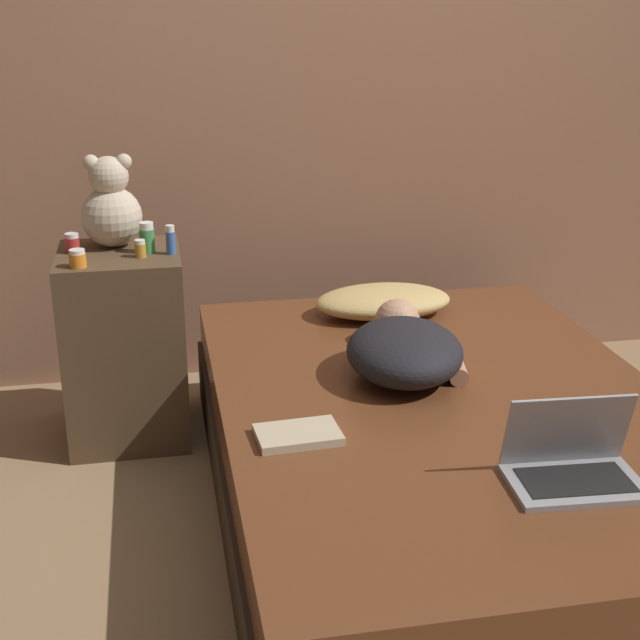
# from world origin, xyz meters

# --- Properties ---
(ground_plane) EXTENTS (12.00, 12.00, 0.00)m
(ground_plane) POSITION_xyz_m (0.00, 0.00, 0.00)
(ground_plane) COLOR #937551
(wall_back) EXTENTS (8.00, 0.06, 2.60)m
(wall_back) POSITION_xyz_m (0.00, 1.31, 1.30)
(wall_back) COLOR #996B51
(wall_back) RESTS_ON ground_plane
(bed) EXTENTS (1.40, 2.05, 0.41)m
(bed) POSITION_xyz_m (0.00, 0.00, 0.20)
(bed) COLOR #2D2319
(bed) RESTS_ON ground_plane
(nightstand) EXTENTS (0.43, 0.44, 0.71)m
(nightstand) POSITION_xyz_m (-0.98, 0.74, 0.35)
(nightstand) COLOR brown
(nightstand) RESTS_ON ground_plane
(pillow) EXTENTS (0.52, 0.32, 0.11)m
(pillow) POSITION_xyz_m (-0.00, 0.75, 0.46)
(pillow) COLOR tan
(pillow) RESTS_ON bed
(person_lying) EXTENTS (0.45, 0.64, 0.18)m
(person_lying) POSITION_xyz_m (-0.07, 0.20, 0.49)
(person_lying) COLOR black
(person_lying) RESTS_ON bed
(laptop) EXTENTS (0.35, 0.24, 0.22)m
(laptop) POSITION_xyz_m (0.15, -0.54, 0.46)
(laptop) COLOR #9E9EA3
(laptop) RESTS_ON bed
(teddy_bear) EXTENTS (0.22, 0.22, 0.33)m
(teddy_bear) POSITION_xyz_m (-0.99, 0.84, 0.85)
(teddy_bear) COLOR beige
(teddy_bear) RESTS_ON nightstand
(bottle_green) EXTENTS (0.05, 0.05, 0.11)m
(bottle_green) POSITION_xyz_m (-0.87, 0.73, 0.76)
(bottle_green) COLOR #3D8E4C
(bottle_green) RESTS_ON nightstand
(bottle_blue) EXTENTS (0.03, 0.03, 0.10)m
(bottle_blue) POSITION_xyz_m (-0.79, 0.69, 0.76)
(bottle_blue) COLOR #3866B2
(bottle_blue) RESTS_ON nightstand
(bottle_red) EXTENTS (0.05, 0.05, 0.07)m
(bottle_red) POSITION_xyz_m (-1.13, 0.77, 0.74)
(bottle_red) COLOR #B72D2D
(bottle_red) RESTS_ON nightstand
(bottle_amber) EXTENTS (0.04, 0.04, 0.06)m
(bottle_amber) POSITION_xyz_m (-0.90, 0.67, 0.74)
(bottle_amber) COLOR gold
(bottle_amber) RESTS_ON nightstand
(bottle_orange) EXTENTS (0.06, 0.06, 0.06)m
(bottle_orange) POSITION_xyz_m (-1.10, 0.58, 0.74)
(bottle_orange) COLOR orange
(bottle_orange) RESTS_ON nightstand
(book) EXTENTS (0.24, 0.17, 0.02)m
(book) POSITION_xyz_m (-0.49, -0.19, 0.42)
(book) COLOR #C6B793
(book) RESTS_ON bed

